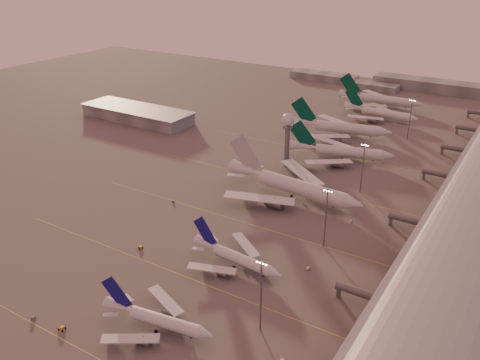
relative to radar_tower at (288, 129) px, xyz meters
The scene contains 25 objects.
ground 121.92m from the radar_tower, 92.39° to the right, with size 700.00×700.00×0.00m, color #504E4E.
taxiway_markings 71.83m from the radar_tower, 68.66° to the right, with size 180.00×185.25×0.02m.
hangar 127.68m from the radar_tower, behind, with size 82.00×27.00×8.50m.
radar_tower is the anchor object (origin of this frame).
mast_a 131.38m from the radar_tower, 66.17° to the right, with size 3.60×0.56×25.00m.
mast_b 82.32m from the radar_tower, 52.43° to the right, with size 3.60×0.56×25.00m.
mast_c 46.66m from the radar_tower, 12.53° to the right, with size 3.60×0.56×25.00m.
mast_d 91.11m from the radar_tower, 61.74° to the left, with size 3.60×0.56×25.00m.
distant_horizon 205.86m from the radar_tower, 90.67° to the left, with size 165.00×37.50×9.00m.
narrowbody_near 140.03m from the radar_tower, 79.08° to the right, with size 38.37×30.43×15.05m.
narrowbody_mid 100.66m from the radar_tower, 73.34° to the right, with size 39.87×31.72×15.58m.
widebody_white 41.45m from the radar_tower, 58.34° to the right, with size 72.13×57.56×25.38m.
greentail_a 36.75m from the radar_tower, 48.87° to the left, with size 57.01×45.42×21.22m.
greentail_b 64.84m from the radar_tower, 84.74° to the left, with size 62.60×50.05×23.01m.
greentail_c 112.44m from the radar_tower, 81.73° to the left, with size 54.14×43.57×19.67m.
greentail_d 141.79m from the radar_tower, 87.57° to the left, with size 63.11×50.83×22.91m.
gsv_truck_a 155.09m from the radar_tower, 93.56° to the right, with size 5.77×3.30×2.20m.
gsv_tug_near 153.58m from the radar_tower, 89.36° to the right, with size 2.91×4.25×1.13m.
gsv_catering_a 145.34m from the radar_tower, 63.10° to the right, with size 5.33×3.10×4.11m.
gsv_tug_mid 106.81m from the radar_tower, 95.40° to the right, with size 4.13×3.37×1.02m.
gsv_truck_b 99.94m from the radar_tower, 57.88° to the right, with size 5.99×3.01×2.31m.
gsv_truck_c 72.91m from the radar_tower, 110.33° to the right, with size 4.47×4.84×1.96m.
gsv_catering_b 68.97m from the radar_tower, 38.02° to the right, with size 5.48×3.61×4.14m.
gsv_tug_far 30.85m from the radar_tower, 67.56° to the right, with size 3.43×4.11×1.01m.
gsv_tug_hangar 64.28m from the radar_tower, 47.51° to the left, with size 3.71×3.18×0.91m.
Camera 1 is at (117.84, -107.33, 105.37)m, focal length 38.00 mm.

